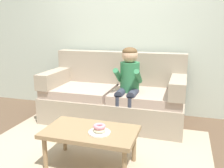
# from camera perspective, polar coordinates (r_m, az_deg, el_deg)

# --- Properties ---
(ground) EXTENTS (10.00, 10.00, 0.00)m
(ground) POSITION_cam_1_polar(r_m,az_deg,el_deg) (2.99, -3.57, -14.13)
(ground) COLOR brown
(wall_back) EXTENTS (8.00, 0.10, 2.80)m
(wall_back) POSITION_cam_1_polar(r_m,az_deg,el_deg) (3.99, 3.39, 13.69)
(wall_back) COLOR beige
(wall_back) RESTS_ON ground
(area_rug) EXTENTS (2.56, 2.04, 0.01)m
(area_rug) POSITION_cam_1_polar(r_m,az_deg,el_deg) (2.78, -5.45, -16.26)
(area_rug) COLOR tan
(area_rug) RESTS_ON ground
(couch) EXTENTS (2.00, 0.90, 0.99)m
(couch) POSITION_cam_1_polar(r_m,az_deg,el_deg) (3.62, 0.52, -3.06)
(couch) COLOR tan
(couch) RESTS_ON ground
(coffee_table) EXTENTS (0.91, 0.52, 0.39)m
(coffee_table) POSITION_cam_1_polar(r_m,az_deg,el_deg) (2.46, -4.99, -11.49)
(coffee_table) COLOR #937551
(coffee_table) RESTS_ON ground
(person_child) EXTENTS (0.34, 0.58, 1.10)m
(person_child) POSITION_cam_1_polar(r_m,az_deg,el_deg) (3.28, 3.81, 0.89)
(person_child) COLOR #337A4C
(person_child) RESTS_ON ground
(plate) EXTENTS (0.21, 0.21, 0.01)m
(plate) POSITION_cam_1_polar(r_m,az_deg,el_deg) (2.37, -2.92, -11.12)
(plate) COLOR white
(plate) RESTS_ON coffee_table
(donut) EXTENTS (0.13, 0.13, 0.04)m
(donut) POSITION_cam_1_polar(r_m,az_deg,el_deg) (2.36, -2.93, -10.56)
(donut) COLOR beige
(donut) RESTS_ON plate
(donut_second) EXTENTS (0.15, 0.15, 0.04)m
(donut_second) POSITION_cam_1_polar(r_m,az_deg,el_deg) (2.35, -2.94, -9.76)
(donut_second) COLOR pink
(donut_second) RESTS_ON donut
(toy_controller) EXTENTS (0.23, 0.09, 0.05)m
(toy_controller) POSITION_cam_1_polar(r_m,az_deg,el_deg) (3.15, -12.60, -12.41)
(toy_controller) COLOR gold
(toy_controller) RESTS_ON ground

